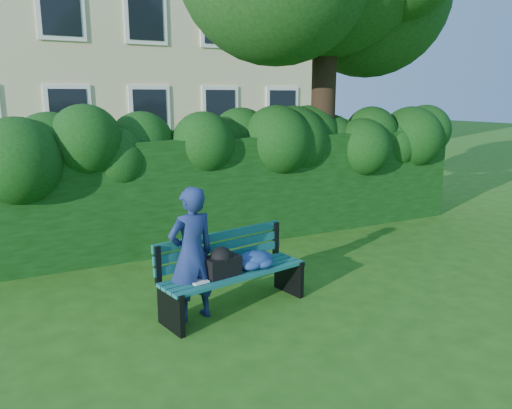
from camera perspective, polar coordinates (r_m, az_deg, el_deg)
ground at (r=6.90m, az=2.36°, el=-8.68°), size 80.00×80.00×0.00m
hedge at (r=8.56m, az=-5.01°, el=1.68°), size 10.00×1.00×1.80m
park_bench at (r=5.90m, az=-2.36°, el=-7.23°), size 1.86×0.87×0.89m
man_reading at (r=5.57m, az=-7.36°, el=-5.65°), size 0.60×0.44×1.52m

